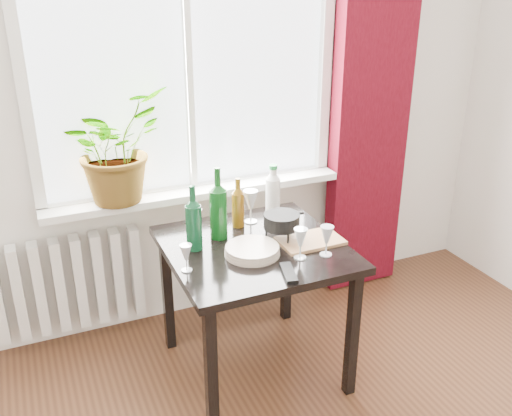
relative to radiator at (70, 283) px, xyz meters
name	(u,v)px	position (x,y,z in m)	size (l,w,h in m)	color
window	(187,50)	(0.75, 0.04, 1.22)	(1.72, 0.08, 1.62)	white
windowsill	(197,191)	(0.75, -0.03, 0.44)	(1.72, 0.20, 0.04)	white
curtain	(372,94)	(1.87, -0.06, 0.92)	(0.50, 0.12, 2.56)	#3B050E
radiator	(70,283)	(0.00, 0.00, 0.00)	(0.80, 0.10, 0.55)	silver
table	(254,262)	(0.85, -0.63, 0.27)	(0.85, 0.85, 0.74)	black
potted_plant	(114,147)	(0.32, -0.03, 0.76)	(0.54, 0.46, 0.59)	#1C6B1E
wine_bottle_left	(193,217)	(0.57, -0.55, 0.53)	(0.08, 0.08, 0.33)	#0B3A1E
wine_bottle_right	(218,203)	(0.72, -0.47, 0.55)	(0.09, 0.09, 0.38)	#0C4012
bottle_amber	(238,202)	(0.86, -0.39, 0.50)	(0.07, 0.07, 0.27)	brown
cleaning_bottle	(273,189)	(1.10, -0.30, 0.50)	(0.08, 0.08, 0.28)	silver
wineglass_front_right	(300,243)	(1.00, -0.84, 0.44)	(0.07, 0.07, 0.16)	silver
wineglass_far_right	(327,241)	(1.12, -0.86, 0.44)	(0.07, 0.07, 0.15)	silver
wineglass_back_center	(251,206)	(0.94, -0.37, 0.45)	(0.08, 0.08, 0.19)	white
wineglass_back_left	(196,223)	(0.62, -0.42, 0.44)	(0.07, 0.07, 0.15)	silver
wineglass_front_left	(186,258)	(0.47, -0.74, 0.43)	(0.06, 0.06, 0.13)	silver
plate_stack	(252,250)	(0.80, -0.71, 0.38)	(0.27, 0.27, 0.04)	beige
fondue_pot	(281,227)	(1.00, -0.62, 0.43)	(0.21, 0.18, 0.14)	black
tv_remote	(289,273)	(0.88, -0.96, 0.37)	(0.05, 0.17, 0.02)	black
cutting_board	(310,241)	(1.12, -0.71, 0.37)	(0.31, 0.20, 0.02)	#AB7A4D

